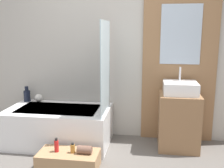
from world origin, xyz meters
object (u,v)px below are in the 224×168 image
at_px(bathtub, 59,126).
at_px(vase_round_light, 39,98).
at_px(bottle_soap_primary, 56,146).
at_px(wooden_step_bench, 69,160).
at_px(bottle_soap_secondary, 73,148).
at_px(sink, 180,88).
at_px(vase_tall_dark, 27,95).

bearing_deg(bathtub, vase_round_light, 144.85).
bearing_deg(bottle_soap_primary, vase_round_light, 123.11).
distance_m(bathtub, wooden_step_bench, 0.72).
distance_m(bathtub, bottle_soap_primary, 0.65).
xyz_separation_m(bathtub, bottle_soap_secondary, (0.38, -0.62, -0.01)).
relative_size(wooden_step_bench, sink, 1.60).
relative_size(bottle_soap_primary, bottle_soap_secondary, 1.40).
height_order(vase_tall_dark, vase_round_light, vase_tall_dark).
distance_m(wooden_step_bench, bottle_soap_primary, 0.21).
bearing_deg(bathtub, sink, 4.17).
distance_m(sink, bottle_soap_primary, 1.67).
distance_m(bathtub, bottle_soap_secondary, 0.73).
relative_size(wooden_step_bench, vase_round_light, 5.86).
distance_m(bathtub, sink, 1.68).
bearing_deg(bathtub, bottle_soap_primary, -72.98).
bearing_deg(bottle_soap_secondary, bathtub, 121.13).
distance_m(vase_tall_dark, vase_round_light, 0.19).
xyz_separation_m(vase_tall_dark, vase_round_light, (0.18, -0.01, -0.03)).
bearing_deg(sink, bottle_soap_secondary, -148.50).
xyz_separation_m(vase_round_light, bottle_soap_secondary, (0.78, -0.91, -0.31)).
xyz_separation_m(bottle_soap_primary, bottle_soap_secondary, (0.19, 0.00, -0.02)).
bearing_deg(vase_tall_dark, wooden_step_bench, -45.19).
height_order(bottle_soap_primary, bottle_soap_secondary, bottle_soap_primary).
relative_size(wooden_step_bench, bottle_soap_primary, 4.25).
distance_m(bottle_soap_primary, bottle_soap_secondary, 0.19).
relative_size(wooden_step_bench, bottle_soap_secondary, 5.96).
relative_size(sink, vase_tall_dark, 1.90).
bearing_deg(wooden_step_bench, bathtub, 117.60).
relative_size(bathtub, wooden_step_bench, 2.01).
bearing_deg(bottle_soap_secondary, wooden_step_bench, 180.00).
distance_m(wooden_step_bench, vase_tall_dark, 1.38).
bearing_deg(bottle_soap_primary, bottle_soap_secondary, 0.00).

